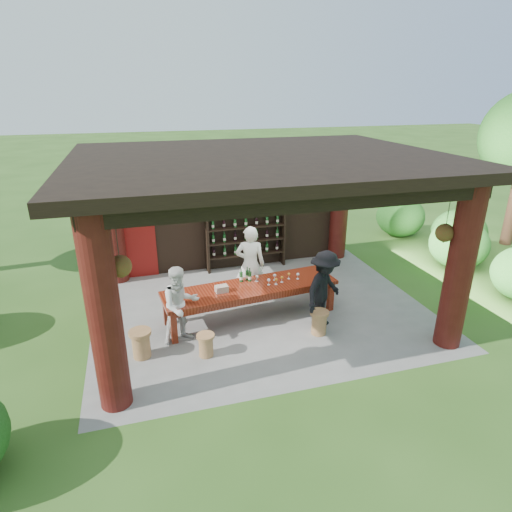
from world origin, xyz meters
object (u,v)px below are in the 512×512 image
object	(u,v)px
stool_near_right	(319,322)
guest_man	(324,290)
stool_near_left	(206,344)
napkin_basket	(222,289)
tasting_table	(251,291)
guest_woman	(181,305)
wine_shelf	(246,234)
host	(250,265)
stool_far_left	(141,343)

from	to	relation	value
stool_near_right	guest_man	world-z (taller)	guest_man
stool_near_left	guest_man	world-z (taller)	guest_man
napkin_basket	tasting_table	bearing A→B (deg)	9.01
tasting_table	stool_near_right	world-z (taller)	tasting_table
tasting_table	guest_woman	bearing A→B (deg)	-161.08
wine_shelf	host	distance (m)	2.07
tasting_table	stool_near_right	xyz separation A→B (m)	(1.16, -1.06, -0.37)
guest_woman	tasting_table	bearing A→B (deg)	2.70
stool_near_left	host	world-z (taller)	host
guest_man	wine_shelf	bearing A→B (deg)	66.65
stool_near_left	tasting_table	bearing A→B (deg)	44.71
wine_shelf	stool_near_right	distance (m)	3.92
wine_shelf	stool_far_left	size ratio (longest dim) A/B	4.01
tasting_table	guest_man	xyz separation A→B (m)	(1.37, -0.78, 0.21)
tasting_table	stool_near_left	distance (m)	1.75
stool_near_right	guest_man	bearing A→B (deg)	54.37
tasting_table	stool_far_left	distance (m)	2.57
host	guest_man	world-z (taller)	host
wine_shelf	napkin_basket	xyz separation A→B (m)	(-1.29, -2.86, -0.17)
wine_shelf	stool_near_right	xyz separation A→B (m)	(0.54, -3.82, -0.72)
host	napkin_basket	bearing A→B (deg)	61.31
tasting_table	napkin_basket	world-z (taller)	napkin_basket
stool_near_left	wine_shelf	bearing A→B (deg)	65.09
napkin_basket	stool_near_left	bearing A→B (deg)	-116.63
wine_shelf	tasting_table	bearing A→B (deg)	-102.75
guest_man	host	bearing A→B (deg)	92.65
wine_shelf	guest_man	bearing A→B (deg)	-78.10
host	stool_near_left	bearing A→B (deg)	70.97
tasting_table	stool_near_right	size ratio (longest dim) A/B	7.64
stool_far_left	guest_man	xyz separation A→B (m)	(3.75, 0.12, 0.55)
guest_man	tasting_table	bearing A→B (deg)	115.02
stool_near_left	stool_near_right	bearing A→B (deg)	3.25
wine_shelf	stool_near_right	bearing A→B (deg)	-81.94
stool_near_left	guest_woman	distance (m)	0.94
stool_far_left	guest_woman	world-z (taller)	guest_woman
stool_far_left	host	distance (m)	3.12
stool_near_right	napkin_basket	distance (m)	2.13
stool_far_left	guest_woman	distance (m)	1.02
stool_far_left	stool_near_right	bearing A→B (deg)	-2.67
host	guest_woman	xyz separation A→B (m)	(-1.77, -1.27, -0.14)
tasting_table	stool_near_left	bearing A→B (deg)	-135.29
stool_near_right	guest_man	xyz separation A→B (m)	(0.20, 0.28, 0.57)
wine_shelf	host	world-z (taller)	wine_shelf
wine_shelf	stool_far_left	world-z (taller)	wine_shelf
wine_shelf	tasting_table	xyz separation A→B (m)	(-0.62, -2.75, -0.35)
wine_shelf	tasting_table	size ratio (longest dim) A/B	0.57
stool_near_left	stool_near_right	xyz separation A→B (m)	(2.37, 0.13, 0.03)
tasting_table	napkin_basket	bearing A→B (deg)	-170.99
guest_man	stool_far_left	bearing A→B (deg)	146.57
stool_near_right	host	bearing A→B (deg)	118.43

